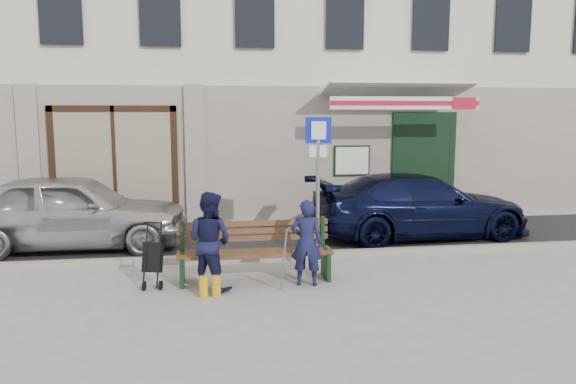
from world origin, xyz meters
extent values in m
plane|color=#9E9991|center=(0.00, 0.00, 0.00)|extent=(80.00, 80.00, 0.00)
cube|color=#282828|center=(0.00, 3.10, 0.01)|extent=(60.00, 3.20, 0.01)
cube|color=#9E9384|center=(0.00, 1.50, 0.06)|extent=(60.00, 0.18, 0.12)
cube|color=beige|center=(0.00, 8.50, 5.00)|extent=(20.00, 7.00, 10.00)
cube|color=#9E9384|center=(0.00, 4.96, 1.60)|extent=(20.00, 0.12, 3.20)
cube|color=maroon|center=(-3.20, 5.02, 1.55)|extent=(2.50, 0.12, 2.00)
cube|color=black|center=(4.10, 4.88, 1.30)|extent=(1.60, 0.10, 2.60)
cube|color=black|center=(4.10, 5.35, 1.20)|extent=(1.25, 0.90, 2.40)
cube|color=white|center=(2.30, 4.85, 1.45)|extent=(0.80, 0.03, 0.65)
cube|color=white|center=(3.20, 4.62, 3.08)|extent=(3.40, 1.72, 0.42)
cube|color=white|center=(3.20, 3.77, 2.80)|extent=(3.40, 0.05, 0.28)
cube|color=#AE152D|center=(3.20, 3.74, 2.80)|extent=(3.40, 0.02, 0.10)
imported|color=#B3B3B8|center=(-3.72, 2.86, 0.74)|extent=(4.36, 1.81, 1.48)
imported|color=black|center=(3.23, 2.85, 0.67)|extent=(4.73, 2.21, 1.33)
cylinder|color=gray|center=(0.83, 1.71, 1.21)|extent=(0.07, 0.07, 2.43)
cube|color=#0C1EAA|center=(0.83, 1.71, 2.29)|extent=(0.46, 0.11, 0.47)
cube|color=white|center=(0.83, 1.68, 2.29)|extent=(0.26, 0.06, 0.32)
cube|color=white|center=(0.83, 1.71, 1.91)|extent=(0.32, 0.08, 0.21)
cube|color=brown|center=(-0.45, 0.28, 0.45)|extent=(2.40, 0.50, 0.04)
cube|color=brown|center=(-0.45, 0.56, 0.74)|extent=(2.40, 0.10, 0.36)
cube|color=#16321A|center=(-1.57, 0.28, 0.23)|extent=(0.06, 0.50, 0.45)
cube|color=#16321A|center=(0.67, 0.28, 0.23)|extent=(0.06, 0.50, 0.45)
cube|color=white|center=(0.30, 0.18, 0.48)|extent=(0.34, 0.25, 0.11)
cylinder|color=gray|center=(-0.10, -0.39, 0.50)|extent=(0.07, 0.34, 0.96)
cylinder|color=gold|center=(-1.25, -0.37, 0.15)|extent=(0.13, 0.13, 0.30)
cylinder|color=gold|center=(-1.07, -0.37, 0.15)|extent=(0.13, 0.13, 0.30)
imported|color=#16183D|center=(0.30, -0.02, 0.66)|extent=(0.54, 0.42, 1.32)
imported|color=#131434|center=(-1.15, -0.01, 0.73)|extent=(0.90, 0.86, 1.47)
cylinder|color=black|center=(-2.12, 0.05, 0.07)|extent=(0.06, 0.14, 0.14)
cylinder|color=black|center=(-1.88, 0.05, 0.07)|extent=(0.06, 0.14, 0.14)
cube|color=black|center=(-2.00, 0.25, 0.45)|extent=(0.33, 0.31, 0.47)
cylinder|color=black|center=(-2.00, 0.37, 0.96)|extent=(0.26, 0.09, 0.02)
camera|label=1|loc=(-1.20, -8.16, 2.63)|focal=35.00mm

